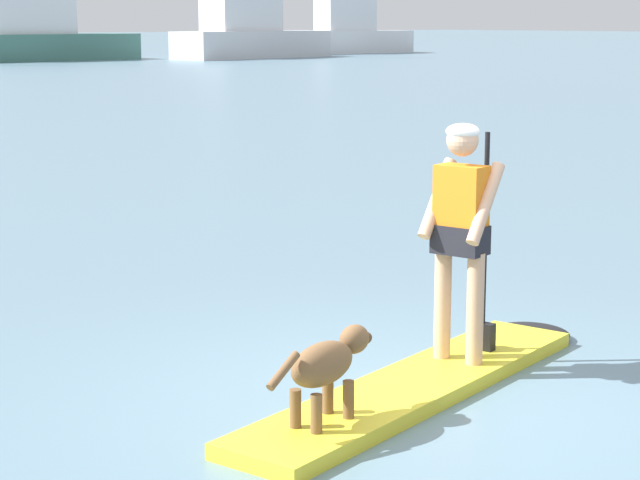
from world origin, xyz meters
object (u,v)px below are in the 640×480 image
at_px(person_paddler, 462,226).
at_px(moored_boat_outer, 250,35).
at_px(dog, 327,364).
at_px(paddleboard, 432,379).
at_px(moored_boat_far_starboard, 37,37).
at_px(moored_boat_far_port, 351,32).

relative_size(person_paddler, moored_boat_outer, 0.14).
xyz_separation_m(dog, moored_boat_outer, (39.69, 56.76, 1.00)).
bearing_deg(paddleboard, dog, -165.64).
relative_size(paddleboard, moored_boat_far_starboard, 0.31).
xyz_separation_m(paddleboard, dog, (-1.16, -0.30, 0.40)).
distance_m(moored_boat_far_starboard, moored_boat_far_port, 24.65).
bearing_deg(paddleboard, moored_boat_far_starboard, 67.05).
relative_size(dog, moored_boat_far_port, 0.09).
distance_m(paddleboard, moored_boat_outer, 68.37).
bearing_deg(person_paddler, moored_boat_far_starboard, 67.30).
height_order(paddleboard, moored_boat_far_starboard, moored_boat_far_starboard).
relative_size(dog, moored_boat_outer, 0.08).
height_order(dog, moored_boat_far_port, moored_boat_far_port).
distance_m(paddleboard, person_paddler, 1.07).
bearing_deg(moored_boat_outer, moored_boat_far_port, 17.64).
xyz_separation_m(moored_boat_far_starboard, moored_boat_far_port, (24.65, -0.17, 0.08)).
height_order(person_paddler, dog, person_paddler).
xyz_separation_m(moored_boat_far_starboard, moored_boat_outer, (12.98, -3.88, 0.00)).
bearing_deg(paddleboard, moored_boat_far_port, 50.16).
relative_size(paddleboard, moored_boat_outer, 0.30).
bearing_deg(dog, moored_boat_far_starboard, 66.23).
bearing_deg(person_paddler, paddleboard, -165.64).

